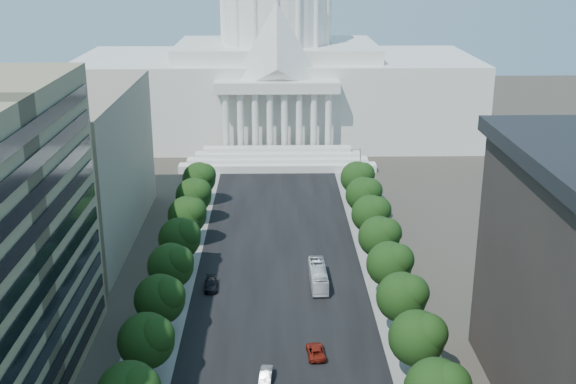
{
  "coord_description": "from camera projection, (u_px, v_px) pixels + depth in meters",
  "views": [
    {
      "loc": [
        -0.84,
        -36.73,
        55.03
      ],
      "look_at": [
        1.41,
        77.95,
        16.85
      ],
      "focal_mm": 45.0,
      "sensor_mm": 36.0,
      "label": 1
    }
  ],
  "objects": [
    {
      "name": "car_dark_b",
      "position": [
        211.0,
        285.0,
        123.85
      ],
      "size": [
        2.47,
        5.48,
        1.56
      ],
      "primitive_type": "imported",
      "rotation": [
        0.0,
        0.0,
        0.05
      ],
      "color": "black",
      "rests_on": "ground"
    },
    {
      "name": "road_asphalt",
      "position": [
        279.0,
        256.0,
        137.62
      ],
      "size": [
        30.0,
        260.0,
        0.01
      ],
      "primitive_type": "cube",
      "color": "black",
      "rests_on": "ground"
    },
    {
      "name": "streetlight_d",
      "position": [
        389.0,
        237.0,
        131.41
      ],
      "size": [
        2.61,
        0.44,
        9.0
      ],
      "color": "gray",
      "rests_on": "ground"
    },
    {
      "name": "office_block_left_far",
      "position": [
        34.0,
        167.0,
        141.47
      ],
      "size": [
        38.0,
        52.0,
        30.0
      ],
      "primitive_type": "cube",
      "color": "gray",
      "rests_on": "ground"
    },
    {
      "name": "streetlight_e",
      "position": [
        371.0,
        193.0,
        155.12
      ],
      "size": [
        2.61,
        0.44,
        9.0
      ],
      "color": "gray",
      "rests_on": "ground"
    },
    {
      "name": "sidewalk_left",
      "position": [
        180.0,
        257.0,
        137.26
      ],
      "size": [
        8.0,
        260.0,
        0.02
      ],
      "primitive_type": "cube",
      "color": "gray",
      "rests_on": "ground"
    },
    {
      "name": "car_silver",
      "position": [
        266.0,
        376.0,
        97.16
      ],
      "size": [
        2.03,
        4.73,
        1.52
      ],
      "primitive_type": "imported",
      "rotation": [
        0.0,
        0.0,
        -0.09
      ],
      "color": "#94979B",
      "rests_on": "ground"
    },
    {
      "name": "tree_r_d",
      "position": [
        420.0,
        337.0,
        95.9
      ],
      "size": [
        7.79,
        7.6,
        9.97
      ],
      "color": "#33261C",
      "rests_on": "ground"
    },
    {
      "name": "tree_l_e",
      "position": [
        162.0,
        298.0,
        106.61
      ],
      "size": [
        7.79,
        7.6,
        9.97
      ],
      "color": "#33261C",
      "rests_on": "ground"
    },
    {
      "name": "tree_r_j",
      "position": [
        359.0,
        177.0,
        164.2
      ],
      "size": [
        7.79,
        7.6,
        9.97
      ],
      "color": "#33261C",
      "rests_on": "ground"
    },
    {
      "name": "capitol",
      "position": [
        277.0,
        72.0,
        221.32
      ],
      "size": [
        120.0,
        56.0,
        73.0
      ],
      "color": "white",
      "rests_on": "ground"
    },
    {
      "name": "tree_r_h",
      "position": [
        372.0,
        213.0,
        141.43
      ],
      "size": [
        7.79,
        7.6,
        9.97
      ],
      "color": "#33261C",
      "rests_on": "ground"
    },
    {
      "name": "tree_l_f",
      "position": [
        172.0,
        265.0,
        117.99
      ],
      "size": [
        7.79,
        7.6,
        9.97
      ],
      "color": "#33261C",
      "rests_on": "ground"
    },
    {
      "name": "tree_l_d",
      "position": [
        148.0,
        339.0,
        95.22
      ],
      "size": [
        7.79,
        7.6,
        9.97
      ],
      "color": "#33261C",
      "rests_on": "ground"
    },
    {
      "name": "tree_l_i",
      "position": [
        195.0,
        195.0,
        152.14
      ],
      "size": [
        7.79,
        7.6,
        9.97
      ],
      "color": "#33261C",
      "rests_on": "ground"
    },
    {
      "name": "sidewalk_right",
      "position": [
        379.0,
        255.0,
        137.97
      ],
      "size": [
        8.0,
        260.0,
        0.02
      ],
      "primitive_type": "cube",
      "color": "gray",
      "rests_on": "ground"
    },
    {
      "name": "tree_r_e",
      "position": [
        404.0,
        296.0,
        107.28
      ],
      "size": [
        7.79,
        7.6,
        9.97
      ],
      "color": "#33261C",
      "rests_on": "ground"
    },
    {
      "name": "tree_r_g",
      "position": [
        381.0,
        236.0,
        130.05
      ],
      "size": [
        7.79,
        7.6,
        9.97
      ],
      "color": "#33261C",
      "rests_on": "ground"
    },
    {
      "name": "car_red",
      "position": [
        316.0,
        351.0,
        103.29
      ],
      "size": [
        2.82,
        5.47,
        1.47
      ],
      "primitive_type": "imported",
      "rotation": [
        0.0,
        0.0,
        3.21
      ],
      "color": "maroon",
      "rests_on": "ground"
    },
    {
      "name": "streetlight_c",
      "position": [
        414.0,
        299.0,
        107.69
      ],
      "size": [
        2.61,
        0.44,
        9.0
      ],
      "color": "gray",
      "rests_on": "ground"
    },
    {
      "name": "city_bus",
      "position": [
        318.0,
        276.0,
        125.32
      ],
      "size": [
        2.97,
        11.7,
        3.24
      ],
      "primitive_type": "imported",
      "rotation": [
        0.0,
        0.0,
        0.02
      ],
      "color": "white",
      "rests_on": "ground"
    },
    {
      "name": "tree_r_f",
      "position": [
        391.0,
        263.0,
        118.66
      ],
      "size": [
        7.79,
        7.6,
        9.97
      ],
      "color": "#33261C",
      "rests_on": "ground"
    },
    {
      "name": "tree_l_g",
      "position": [
        181.0,
        237.0,
        129.37
      ],
      "size": [
        7.79,
        7.6,
        9.97
      ],
      "color": "#33261C",
      "rests_on": "ground"
    },
    {
      "name": "tree_r_i",
      "position": [
        365.0,
        194.0,
        152.81
      ],
      "size": [
        7.79,
        7.6,
        9.97
      ],
      "color": "#33261C",
      "rests_on": "ground"
    },
    {
      "name": "tree_l_j",
      "position": [
        200.0,
        178.0,
        163.53
      ],
      "size": [
        7.79,
        7.6,
        9.97
      ],
      "color": "#33261C",
      "rests_on": "ground"
    },
    {
      "name": "streetlight_f",
      "position": [
        358.0,
        161.0,
        178.84
      ],
      "size": [
        2.61,
        0.44,
        9.0
      ],
      "color": "gray",
      "rests_on": "ground"
    },
    {
      "name": "tree_l_h",
      "position": [
        189.0,
        214.0,
        140.76
      ],
      "size": [
        7.79,
        7.6,
        9.97
      ],
      "color": "#33261C",
      "rests_on": "ground"
    }
  ]
}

